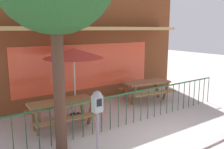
{
  "coord_description": "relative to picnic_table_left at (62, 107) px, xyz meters",
  "views": [
    {
      "loc": [
        -4.37,
        -3.55,
        2.76
      ],
      "look_at": [
        -0.51,
        2.02,
        1.47
      ],
      "focal_mm": 38.3,
      "sensor_mm": 36.0,
      "label": 1
    }
  ],
  "objects": [
    {
      "name": "ground",
      "position": [
        1.88,
        -2.51,
        -0.61
      ],
      "size": [
        40.0,
        40.0,
        0.0
      ],
      "primitive_type": "plane",
      "color": "#B1A6A2"
    },
    {
      "name": "pub_storefront",
      "position": [
        1.88,
        2.06,
        1.97
      ],
      "size": [
        8.77,
        1.42,
        5.18
      ],
      "color": "#462520",
      "rests_on": "ground"
    },
    {
      "name": "patio_fence_front",
      "position": [
        1.88,
        -0.89,
        0.05
      ],
      "size": [
        7.39,
        0.04,
        0.97
      ],
      "color": "#1C502C",
      "rests_on": "ground"
    },
    {
      "name": "picnic_table_left",
      "position": [
        0.0,
        0.0,
        0.0
      ],
      "size": [
        1.87,
        1.45,
        0.79
      ],
      "color": "brown",
      "rests_on": "ground"
    },
    {
      "name": "picnic_table_right",
      "position": [
        3.71,
        0.56,
        0.0
      ],
      "size": [
        1.97,
        1.6,
        0.79
      ],
      "color": "#8C5A3E",
      "rests_on": "ground"
    },
    {
      "name": "patio_umbrella",
      "position": [
        0.72,
        0.65,
        1.4
      ],
      "size": [
        1.88,
        1.88,
        2.18
      ],
      "color": "black",
      "rests_on": "ground"
    },
    {
      "name": "parking_meter_near",
      "position": [
        -0.3,
        -2.42,
        0.66
      ],
      "size": [
        0.18,
        0.17,
        1.64
      ],
      "color": "slate",
      "rests_on": "ground"
    }
  ]
}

